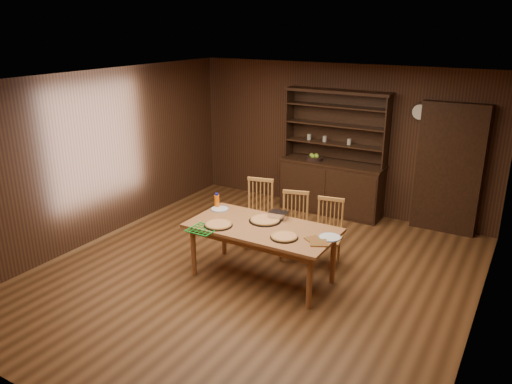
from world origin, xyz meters
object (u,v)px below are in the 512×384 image
Objects in this scene: dining_table at (262,232)px; chair_left at (259,211)px; chair_right at (328,230)px; juice_bottle at (217,201)px; china_hutch at (332,180)px; chair_center at (294,223)px.

chair_left reaches higher than dining_table.
juice_bottle reaches higher than chair_right.
dining_table is 0.97m from juice_bottle.
china_hutch reaches higher than chair_center.
chair_left is 1.16m from chair_right.
chair_left is at bearing -103.20° from china_hutch.
juice_bottle is (-0.32, -0.63, 0.30)m from chair_left.
chair_right is at bearing 21.29° from juice_bottle.
chair_center reaches higher than dining_table.
chair_left is at bearing 167.47° from chair_right.
dining_table is 1.09m from chair_left.
dining_table is 9.13× the size of juice_bottle.
chair_left is 1.06× the size of chair_center.
chair_left reaches higher than chair_center.
chair_left is 0.76m from juice_bottle.
chair_center is 4.61× the size of juice_bottle.
china_hutch is 1.90m from chair_left.
dining_table is 1.98× the size of chair_center.
chair_right reaches higher than dining_table.
chair_right is 4.52× the size of juice_bottle.
chair_right is at bearing -14.90° from chair_left.
chair_right is 1.62m from juice_bottle.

